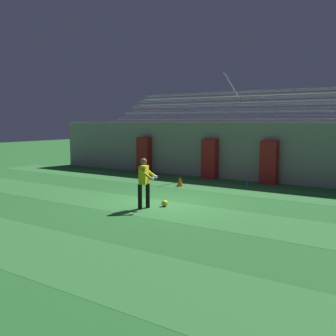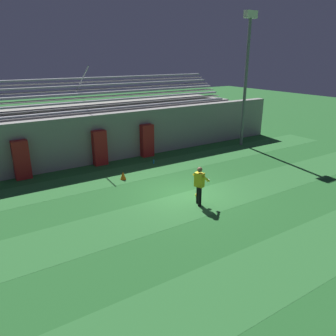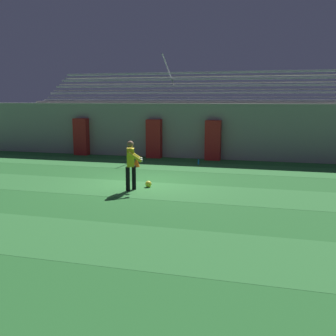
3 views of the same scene
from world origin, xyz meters
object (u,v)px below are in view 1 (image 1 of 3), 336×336
(goalkeeper, at_px, (144,180))
(water_bottle, at_px, (247,185))
(traffic_cone, at_px, (180,181))
(padding_pillar_gate_right, at_px, (269,162))
(soccer_ball, at_px, (165,203))
(padding_pillar_gate_left, at_px, (210,159))
(padding_pillar_far_left, at_px, (144,155))

(goalkeeper, bearing_deg, water_bottle, 78.28)
(traffic_cone, bearing_deg, padding_pillar_gate_right, 43.51)
(padding_pillar_gate_right, bearing_deg, goalkeeper, -102.62)
(water_bottle, bearing_deg, soccer_ball, -98.79)
(padding_pillar_gate_left, distance_m, goalkeeper, 7.43)
(padding_pillar_gate_left, bearing_deg, goalkeeper, -78.83)
(padding_pillar_far_left, bearing_deg, padding_pillar_gate_right, 0.00)
(padding_pillar_gate_right, height_order, goalkeeper, padding_pillar_gate_right)
(padding_pillar_gate_left, xyz_separation_m, soccer_ball, (1.84, -6.68, -0.88))
(padding_pillar_gate_left, bearing_deg, traffic_cone, -89.09)
(padding_pillar_far_left, height_order, goalkeeper, padding_pillar_far_left)
(padding_pillar_gate_left, relative_size, soccer_ball, 9.03)
(padding_pillar_gate_left, height_order, padding_pillar_gate_right, same)
(padding_pillar_gate_right, bearing_deg, soccer_ball, -100.46)
(padding_pillar_far_left, xyz_separation_m, water_bottle, (6.78, -1.52, -0.87))
(padding_pillar_gate_left, bearing_deg, soccer_ball, -74.62)
(padding_pillar_gate_left, height_order, soccer_ball, padding_pillar_gate_left)
(soccer_ball, distance_m, traffic_cone, 4.21)
(padding_pillar_gate_left, relative_size, water_bottle, 8.27)
(padding_pillar_far_left, distance_m, soccer_ball, 9.01)
(padding_pillar_gate_left, height_order, goalkeeper, padding_pillar_gate_left)
(soccer_ball, height_order, traffic_cone, traffic_cone)
(water_bottle, bearing_deg, goalkeeper, -101.72)
(padding_pillar_far_left, bearing_deg, traffic_cone, -34.40)
(traffic_cone, relative_size, water_bottle, 1.75)
(traffic_cone, height_order, water_bottle, traffic_cone)
(goalkeeper, height_order, traffic_cone, goalkeeper)
(padding_pillar_far_left, bearing_deg, water_bottle, -12.62)
(padding_pillar_far_left, height_order, water_bottle, padding_pillar_far_left)
(goalkeeper, height_order, water_bottle, goalkeeper)
(goalkeeper, distance_m, traffic_cone, 4.69)
(padding_pillar_far_left, distance_m, water_bottle, 7.01)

